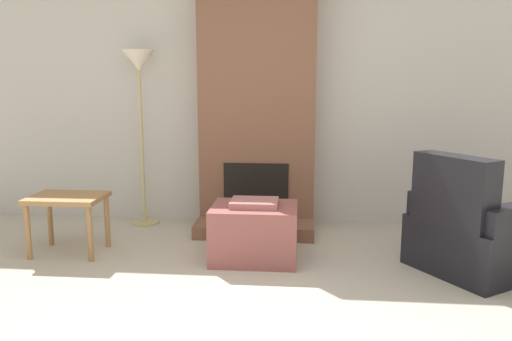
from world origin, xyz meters
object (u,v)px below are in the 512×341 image
armchair (472,235)px  side_table (68,205)px  ottoman (254,232)px  floor_lamp_left (139,77)px

armchair → side_table: 3.29m
ottoman → armchair: armchair is taller
ottoman → side_table: (-1.59, 0.02, 0.19)m
side_table → ottoman: bearing=-0.6°
side_table → floor_lamp_left: size_ratio=0.35×
armchair → floor_lamp_left: bearing=36.3°
armchair → side_table: (-3.28, 0.12, 0.14)m
armchair → ottoman: bearing=52.7°
side_table → armchair: bearing=-2.1°
ottoman → armchair: (1.69, -0.11, 0.05)m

